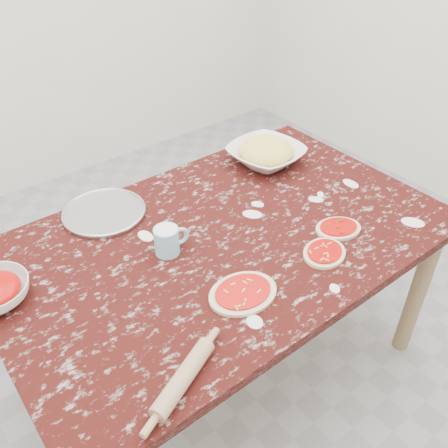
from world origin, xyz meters
TOP-DOWN VIEW (x-y plane):
  - ground at (0.00, 0.00)m, footprint 4.00×4.00m
  - worktable at (0.00, 0.00)m, footprint 1.60×1.00m
  - pizza_tray at (-0.28, 0.38)m, footprint 0.40×0.40m
  - cheese_bowl at (0.46, 0.29)m, footprint 0.34×0.34m
  - flour_mug at (-0.20, 0.05)m, footprint 0.13×0.08m
  - pizza_left at (-0.14, -0.27)m, footprint 0.24×0.19m
  - pizza_mid at (0.20, -0.29)m, footprint 0.19×0.18m
  - pizza_right at (0.34, -0.23)m, footprint 0.20×0.18m
  - rolling_pin at (-0.46, -0.42)m, footprint 0.24×0.14m

SIDE VIEW (x-z plane):
  - ground at x=0.00m, z-range 0.00..0.00m
  - worktable at x=0.00m, z-range 0.29..1.04m
  - pizza_tray at x=-0.28m, z-range 0.75..0.76m
  - pizza_right at x=0.34m, z-range 0.75..0.77m
  - pizza_left at x=-0.14m, z-range 0.75..0.77m
  - pizza_mid at x=0.20m, z-range 0.75..0.77m
  - rolling_pin at x=-0.46m, z-range 0.75..0.80m
  - cheese_bowl at x=0.46m, z-range 0.75..0.83m
  - flour_mug at x=-0.20m, z-range 0.75..0.85m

